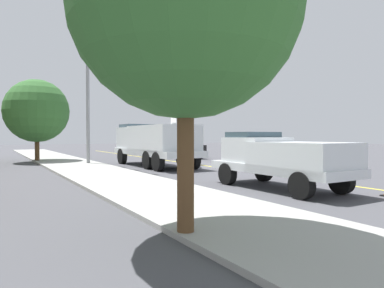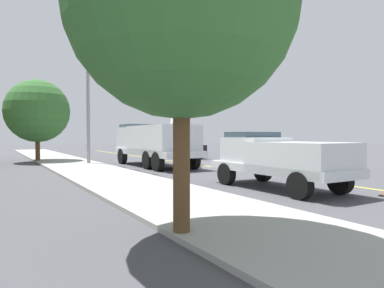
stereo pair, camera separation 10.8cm
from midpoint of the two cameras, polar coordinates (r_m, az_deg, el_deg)
ground at (r=22.30m, az=1.53°, el=-3.53°), size 120.00×120.00×0.00m
sidewalk_far_side at (r=19.43m, az=-16.69°, el=-4.15°), size 60.03×10.14×0.12m
lane_centre_stripe at (r=22.30m, az=1.53°, el=-3.52°), size 49.72×5.63×0.01m
utility_bucket_truck at (r=21.82m, az=-6.37°, el=0.55°), size 8.42×3.70×6.50m
service_pickup_truck at (r=12.78m, az=14.11°, el=-2.24°), size 5.80×2.70×2.06m
passing_minivan at (r=29.74m, az=-1.80°, el=-0.42°), size 4.98×2.41×1.69m
traffic_cone_mid_front at (r=26.45m, az=-6.80°, el=-2.02°), size 0.40×0.40×0.70m
traffic_signal_mast at (r=22.27m, az=-15.81°, el=10.75°), size 6.31×0.94×8.40m
street_tree_left at (r=6.91m, az=-1.57°, el=22.28°), size 4.34×4.34×6.57m
street_tree_right at (r=27.49m, az=-24.33°, el=4.99°), size 4.53×4.53×5.97m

